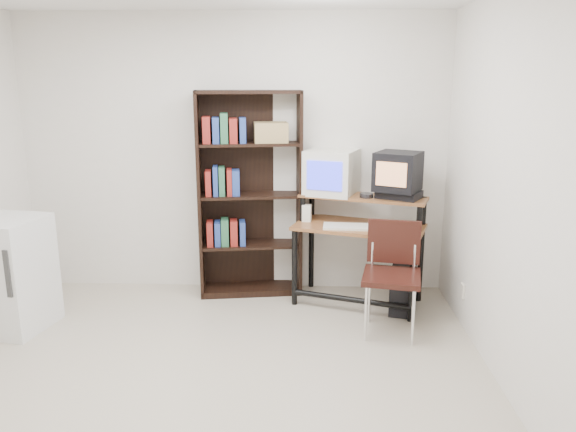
{
  "coord_description": "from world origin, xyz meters",
  "views": [
    {
      "loc": [
        0.69,
        -3.25,
        2.02
      ],
      "look_at": [
        0.54,
        1.1,
        0.94
      ],
      "focal_mm": 35.0,
      "sensor_mm": 36.0,
      "label": 1
    }
  ],
  "objects_px": {
    "crt_tv": "(398,171)",
    "pc_tower": "(403,287)",
    "computer_desk": "(360,231)",
    "mini_fridge": "(10,274)",
    "crt_monitor": "(332,172)",
    "school_chair": "(392,265)",
    "bookshelf": "(249,193)"
  },
  "relations": [
    {
      "from": "school_chair",
      "to": "mini_fridge",
      "type": "xyz_separation_m",
      "value": [
        -3.1,
        -0.07,
        -0.09
      ]
    },
    {
      "from": "mini_fridge",
      "to": "school_chair",
      "type": "bearing_deg",
      "value": 12.3
    },
    {
      "from": "crt_tv",
      "to": "pc_tower",
      "type": "bearing_deg",
      "value": -40.25
    },
    {
      "from": "crt_monitor",
      "to": "school_chair",
      "type": "xyz_separation_m",
      "value": [
        0.47,
        -0.8,
        -0.62
      ]
    },
    {
      "from": "school_chair",
      "to": "crt_monitor",
      "type": "bearing_deg",
      "value": 130.82
    },
    {
      "from": "bookshelf",
      "to": "mini_fridge",
      "type": "distance_m",
      "value": 2.13
    },
    {
      "from": "computer_desk",
      "to": "crt_tv",
      "type": "height_order",
      "value": "crt_tv"
    },
    {
      "from": "computer_desk",
      "to": "bookshelf",
      "type": "bearing_deg",
      "value": -174.71
    },
    {
      "from": "pc_tower",
      "to": "school_chair",
      "type": "height_order",
      "value": "school_chair"
    },
    {
      "from": "computer_desk",
      "to": "school_chair",
      "type": "distance_m",
      "value": 0.63
    },
    {
      "from": "school_chair",
      "to": "bookshelf",
      "type": "bearing_deg",
      "value": 157.09
    },
    {
      "from": "crt_monitor",
      "to": "school_chair",
      "type": "distance_m",
      "value": 1.11
    },
    {
      "from": "computer_desk",
      "to": "school_chair",
      "type": "relative_size",
      "value": 1.4
    },
    {
      "from": "crt_monitor",
      "to": "bookshelf",
      "type": "xyz_separation_m",
      "value": [
        -0.76,
        0.01,
        -0.2
      ]
    },
    {
      "from": "crt_tv",
      "to": "school_chair",
      "type": "bearing_deg",
      "value": -73.19
    },
    {
      "from": "school_chair",
      "to": "bookshelf",
      "type": "xyz_separation_m",
      "value": [
        -1.23,
        0.81,
        0.42
      ]
    },
    {
      "from": "bookshelf",
      "to": "mini_fridge",
      "type": "relative_size",
      "value": 2.05
    },
    {
      "from": "computer_desk",
      "to": "mini_fridge",
      "type": "relative_size",
      "value": 1.34
    },
    {
      "from": "pc_tower",
      "to": "computer_desk",
      "type": "bearing_deg",
      "value": 172.25
    },
    {
      "from": "computer_desk",
      "to": "school_chair",
      "type": "xyz_separation_m",
      "value": [
        0.22,
        -0.57,
        -0.13
      ]
    },
    {
      "from": "crt_tv",
      "to": "school_chair",
      "type": "distance_m",
      "value": 0.89
    },
    {
      "from": "pc_tower",
      "to": "bookshelf",
      "type": "xyz_separation_m",
      "value": [
        -1.4,
        0.39,
        0.76
      ]
    },
    {
      "from": "computer_desk",
      "to": "crt_monitor",
      "type": "distance_m",
      "value": 0.6
    },
    {
      "from": "pc_tower",
      "to": "bookshelf",
      "type": "distance_m",
      "value": 1.64
    },
    {
      "from": "pc_tower",
      "to": "mini_fridge",
      "type": "distance_m",
      "value": 3.32
    },
    {
      "from": "computer_desk",
      "to": "bookshelf",
      "type": "height_order",
      "value": "bookshelf"
    },
    {
      "from": "crt_tv",
      "to": "bookshelf",
      "type": "bearing_deg",
      "value": -163.03
    },
    {
      "from": "school_chair",
      "to": "crt_tv",
      "type": "bearing_deg",
      "value": 90.55
    },
    {
      "from": "crt_tv",
      "to": "bookshelf",
      "type": "distance_m",
      "value": 1.37
    },
    {
      "from": "computer_desk",
      "to": "crt_monitor",
      "type": "relative_size",
      "value": 2.28
    },
    {
      "from": "crt_tv",
      "to": "school_chair",
      "type": "relative_size",
      "value": 0.53
    },
    {
      "from": "crt_monitor",
      "to": "mini_fridge",
      "type": "xyz_separation_m",
      "value": [
        -2.64,
        -0.87,
        -0.71
      ]
    }
  ]
}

